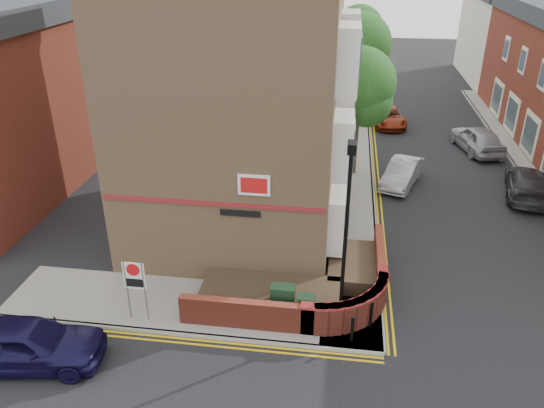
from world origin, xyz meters
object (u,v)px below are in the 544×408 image
(utility_cabinet_large, at_px, (283,301))
(silver_car_near, at_px, (402,173))
(navy_hatchback, at_px, (27,344))
(lamppost, at_px, (345,238))
(zone_sign, at_px, (135,280))

(utility_cabinet_large, relative_size, silver_car_near, 0.31)
(navy_hatchback, bearing_deg, silver_car_near, -47.18)
(lamppost, height_order, zone_sign, lamppost)
(lamppost, distance_m, utility_cabinet_large, 3.24)
(utility_cabinet_large, distance_m, zone_sign, 4.86)
(lamppost, distance_m, silver_car_near, 12.45)
(lamppost, height_order, silver_car_near, lamppost)
(zone_sign, xyz_separation_m, silver_car_near, (9.47, 12.51, -1.00))
(zone_sign, distance_m, navy_hatchback, 3.56)
(navy_hatchback, bearing_deg, utility_cabinet_large, -74.72)
(zone_sign, height_order, navy_hatchback, zone_sign)
(silver_car_near, bearing_deg, zone_sign, -108.01)
(navy_hatchback, distance_m, silver_car_near, 19.10)
(lamppost, distance_m, navy_hatchback, 9.97)
(utility_cabinet_large, xyz_separation_m, silver_car_near, (4.77, 11.71, -0.08))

